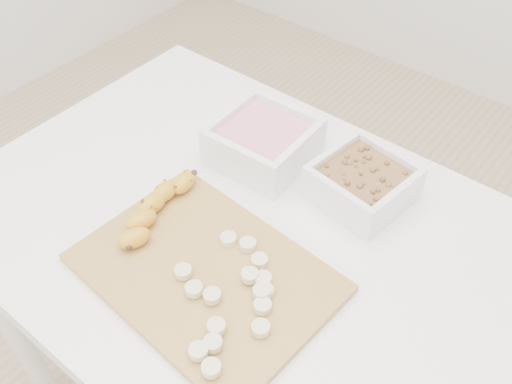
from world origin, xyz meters
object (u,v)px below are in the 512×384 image
Objects in this scene: table at (246,262)px; banana at (155,209)px; cutting_board at (205,273)px; bowl_granola at (362,183)px; bowl_yogurt at (264,141)px.

table is 5.33× the size of banana.
table is 2.61× the size of cutting_board.
banana is at bearing -131.70° from bowl_granola.
banana reaches higher than table.
bowl_granola is (0.20, 0.02, -0.00)m from bowl_yogurt.
bowl_yogurt is 0.93× the size of banana.
banana is at bearing -145.47° from table.
table is at bearing 34.83° from banana.
bowl_yogurt is at bearing 110.42° from cutting_board.
cutting_board is 0.15m from banana.
bowl_granola reaches higher than table.
bowl_granola reaches higher than banana.
banana reaches higher than cutting_board.
bowl_yogurt reaches higher than bowl_granola.
bowl_yogurt is 0.20m from bowl_granola.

